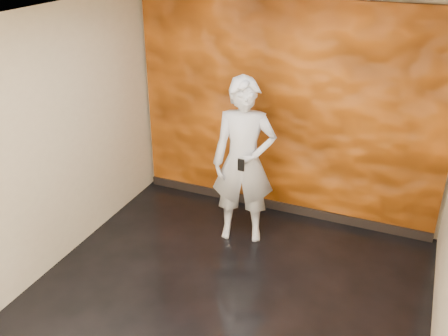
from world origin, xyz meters
TOP-DOWN VIEW (x-y plane):
  - room at (0.00, 0.00)m, footprint 4.02×4.02m
  - feature_wall at (0.00, 1.96)m, footprint 3.90×0.06m
  - baseboard at (0.00, 1.92)m, footprint 3.90×0.04m
  - man at (-0.25, 1.16)m, footprint 0.84×0.67m
  - phone at (-0.17, 0.86)m, footprint 0.08×0.02m

SIDE VIEW (x-z plane):
  - baseboard at x=0.00m, z-range 0.00..0.12m
  - man at x=-0.25m, z-range 0.00..2.02m
  - phone at x=-0.17m, z-range 1.05..1.19m
  - feature_wall at x=0.00m, z-range 0.00..2.75m
  - room at x=0.00m, z-range -0.01..2.81m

